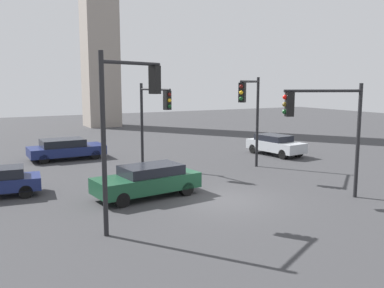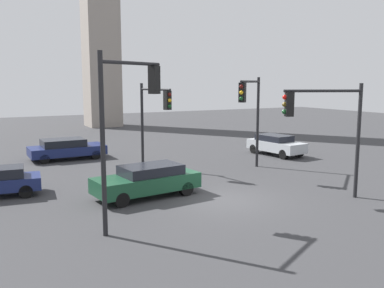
# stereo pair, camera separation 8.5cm
# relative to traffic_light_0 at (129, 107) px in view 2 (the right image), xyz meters

# --- Properties ---
(ground_plane) EXTENTS (98.31, 98.31, 0.00)m
(ground_plane) POSITION_rel_traffic_light_0_xyz_m (4.49, 1.11, -4.11)
(ground_plane) COLOR #38383A
(traffic_light_0) EXTENTS (2.64, 1.48, 5.91)m
(traffic_light_0) POSITION_rel_traffic_light_0_xyz_m (0.00, 0.00, 0.00)
(traffic_light_0) COLOR black
(traffic_light_0) RESTS_ON ground_plane
(traffic_light_1) EXTENTS (2.82, 2.29, 5.21)m
(traffic_light_1) POSITION_rel_traffic_light_0_xyz_m (8.80, 5.26, -0.39)
(traffic_light_1) COLOR black
(traffic_light_1) RESTS_ON ground_plane
(traffic_light_2) EXTENTS (0.77, 2.78, 4.87)m
(traffic_light_2) POSITION_rel_traffic_light_0_xyz_m (4.24, 7.82, -0.71)
(traffic_light_2) COLOR black
(traffic_light_2) RESTS_ON ground_plane
(traffic_light_3) EXTENTS (3.19, 1.46, 4.90)m
(traffic_light_3) POSITION_rel_traffic_light_0_xyz_m (8.33, -0.55, -0.65)
(traffic_light_3) COLOR black
(traffic_light_3) RESTS_ON ground_plane
(car_1) EXTENTS (4.73, 2.34, 1.39)m
(car_1) POSITION_rel_traffic_light_0_xyz_m (1.89, 3.13, -3.37)
(car_1) COLOR #19472D
(car_1) RESTS_ON ground_plane
(car_2) EXTENTS (2.18, 4.25, 1.37)m
(car_2) POSITION_rel_traffic_light_0_xyz_m (13.54, 8.84, -3.37)
(car_2) COLOR #ADB2B7
(car_2) RESTS_ON ground_plane
(car_4) EXTENTS (4.71, 2.22, 1.32)m
(car_4) POSITION_rel_traffic_light_0_xyz_m (0.62, 13.92, -3.40)
(car_4) COLOR navy
(car_4) RESTS_ON ground_plane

